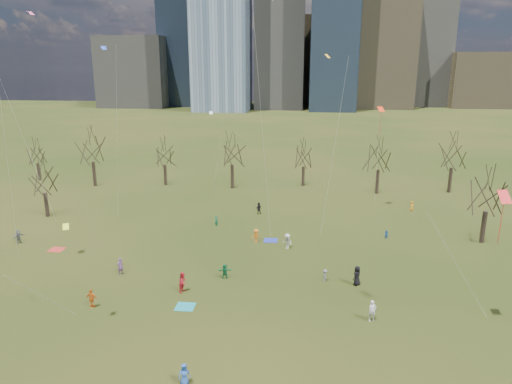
# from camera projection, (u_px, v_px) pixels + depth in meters

# --- Properties ---
(ground) EXTENTS (500.00, 500.00, 0.00)m
(ground) POSITION_uv_depth(u_px,v_px,m) (241.00, 308.00, 38.84)
(ground) COLOR black
(ground) RESTS_ON ground
(downtown_skyline) EXTENTS (212.50, 78.00, 118.00)m
(downtown_skyline) POSITION_uv_depth(u_px,v_px,m) (292.00, 30.00, 231.19)
(downtown_skyline) COLOR slate
(downtown_skyline) RESTS_ON ground
(bare_tree_row) EXTENTS (113.04, 29.80, 9.50)m
(bare_tree_row) POSITION_uv_depth(u_px,v_px,m) (272.00, 157.00, 73.00)
(bare_tree_row) COLOR black
(bare_tree_row) RESTS_ON ground
(blanket_teal) EXTENTS (1.60, 1.50, 0.03)m
(blanket_teal) POSITION_uv_depth(u_px,v_px,m) (185.00, 307.00, 38.96)
(blanket_teal) COLOR teal
(blanket_teal) RESTS_ON ground
(blanket_navy) EXTENTS (1.60, 1.50, 0.03)m
(blanket_navy) POSITION_uv_depth(u_px,v_px,m) (271.00, 240.00, 54.05)
(blanket_navy) COLOR #2231A1
(blanket_navy) RESTS_ON ground
(blanket_crimson) EXTENTS (1.60, 1.50, 0.03)m
(blanket_crimson) POSITION_uv_depth(u_px,v_px,m) (57.00, 250.00, 51.30)
(blanket_crimson) COLOR red
(blanket_crimson) RESTS_ON ground
(person_0) EXTENTS (0.87, 0.73, 1.52)m
(person_0) POSITION_uv_depth(u_px,v_px,m) (184.00, 374.00, 29.15)
(person_0) COLOR #2857AE
(person_0) RESTS_ON ground
(person_1) EXTENTS (0.75, 0.62, 1.79)m
(person_1) POSITION_uv_depth(u_px,v_px,m) (372.00, 311.00, 36.58)
(person_1) COLOR silver
(person_1) RESTS_ON ground
(person_2) EXTENTS (0.98, 1.12, 1.93)m
(person_2) POSITION_uv_depth(u_px,v_px,m) (183.00, 282.00, 41.36)
(person_2) COLOR red
(person_2) RESTS_ON ground
(person_3) EXTENTS (0.61, 0.86, 1.22)m
(person_3) POSITION_uv_depth(u_px,v_px,m) (325.00, 275.00, 43.51)
(person_3) COLOR slate
(person_3) RESTS_ON ground
(person_4) EXTENTS (1.03, 0.54, 1.68)m
(person_4) POSITION_uv_depth(u_px,v_px,m) (92.00, 298.00, 38.67)
(person_4) COLOR orange
(person_4) RESTS_ON ground
(person_5) EXTENTS (1.45, 0.70, 1.50)m
(person_5) POSITION_uv_depth(u_px,v_px,m) (225.00, 271.00, 44.10)
(person_5) COLOR #186C3E
(person_5) RESTS_ON ground
(person_6) EXTENTS (1.06, 1.09, 1.89)m
(person_6) POSITION_uv_depth(u_px,v_px,m) (357.00, 276.00, 42.67)
(person_6) COLOR black
(person_6) RESTS_ON ground
(person_7) EXTENTS (0.69, 0.76, 1.74)m
(person_7) POSITION_uv_depth(u_px,v_px,m) (120.00, 266.00, 44.94)
(person_7) COLOR #76478E
(person_7) RESTS_ON ground
(person_8) EXTENTS (0.65, 0.68, 1.11)m
(person_8) POSITION_uv_depth(u_px,v_px,m) (386.00, 235.00, 54.37)
(person_8) COLOR #2964B3
(person_8) RESTS_ON ground
(person_9) EXTENTS (1.33, 1.19, 1.79)m
(person_9) POSITION_uv_depth(u_px,v_px,m) (287.00, 241.00, 51.36)
(person_9) COLOR silver
(person_9) RESTS_ON ground
(person_11) EXTENTS (1.06, 1.56, 1.62)m
(person_11) POSITION_uv_depth(u_px,v_px,m) (18.00, 237.00, 53.02)
(person_11) COLOR slate
(person_11) RESTS_ON ground
(person_12) EXTENTS (0.73, 0.83, 1.44)m
(person_12) POSITION_uv_depth(u_px,v_px,m) (412.00, 206.00, 65.25)
(person_12) COLOR orange
(person_12) RESTS_ON ground
(person_13) EXTENTS (0.63, 0.60, 1.45)m
(person_13) POSITION_uv_depth(u_px,v_px,m) (216.00, 221.00, 58.85)
(person_13) COLOR #1B7950
(person_13) RESTS_ON ground
(person_14) EXTENTS (0.87, 0.70, 1.68)m
(person_14) POSITION_uv_depth(u_px,v_px,m) (259.00, 208.00, 63.74)
(person_14) COLOR black
(person_14) RESTS_ON ground
(person_15) EXTENTS (1.23, 0.98, 1.66)m
(person_15) POSITION_uv_depth(u_px,v_px,m) (256.00, 236.00, 53.25)
(person_15) COLOR orange
(person_15) RESTS_ON ground
(kites_airborne) EXTENTS (65.37, 44.45, 27.36)m
(kites_airborne) POSITION_uv_depth(u_px,v_px,m) (297.00, 140.00, 47.85)
(kites_airborne) COLOR yellow
(kites_airborne) RESTS_ON ground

